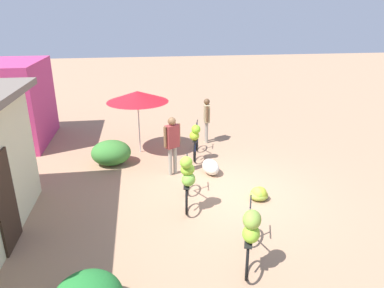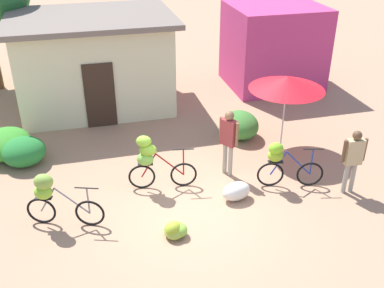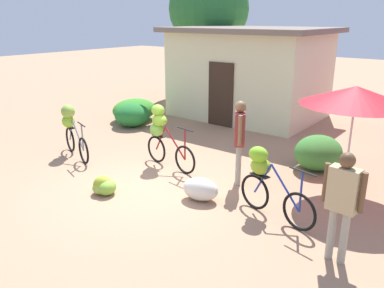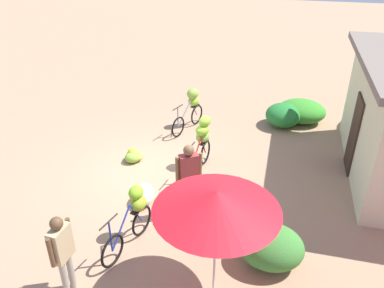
{
  "view_description": "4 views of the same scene",
  "coord_description": "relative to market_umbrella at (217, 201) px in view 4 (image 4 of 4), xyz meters",
  "views": [
    {
      "loc": [
        -8.05,
        2.16,
        4.53
      ],
      "look_at": [
        1.05,
        0.78,
        1.03
      ],
      "focal_mm": 32.82,
      "sensor_mm": 36.0,
      "label": 1
    },
    {
      "loc": [
        -1.96,
        -7.92,
        6.21
      ],
      "look_at": [
        0.4,
        1.22,
        1.04
      ],
      "focal_mm": 42.24,
      "sensor_mm": 36.0,
      "label": 2
    },
    {
      "loc": [
        5.19,
        -5.2,
        3.31
      ],
      "look_at": [
        0.57,
        0.75,
        0.85
      ],
      "focal_mm": 36.4,
      "sensor_mm": 36.0,
      "label": 3
    },
    {
      "loc": [
        7.85,
        3.01,
        5.53
      ],
      "look_at": [
        -0.15,
        1.01,
        0.93
      ],
      "focal_mm": 35.97,
      "sensor_mm": 36.0,
      "label": 4
    }
  ],
  "objects": [
    {
      "name": "person_bystander",
      "position": [
        -1.89,
        -0.93,
        -0.86
      ],
      "size": [
        0.38,
        0.5,
        1.75
      ],
      "color": "gray",
      "rests_on": "ground"
    },
    {
      "name": "banana_pile_on_ground",
      "position": [
        -3.71,
        -2.96,
        -1.79
      ],
      "size": [
        0.59,
        0.52,
        0.36
      ],
      "color": "#90C13B",
      "rests_on": "ground"
    },
    {
      "name": "bicycle_near_pile",
      "position": [
        -3.85,
        -1.1,
        -1.11
      ],
      "size": [
        1.64,
        0.47,
        1.42
      ],
      "color": "black",
      "rests_on": "ground"
    },
    {
      "name": "person_vendor",
      "position": [
        0.63,
        -2.41,
        -0.94
      ],
      "size": [
        0.58,
        0.23,
        1.63
      ],
      "color": "gray",
      "rests_on": "ground"
    },
    {
      "name": "bicycle_center_loaded",
      "position": [
        -0.82,
        -1.78,
        -1.25
      ],
      "size": [
        1.58,
        0.5,
        1.2
      ],
      "color": "black",
      "rests_on": "ground"
    },
    {
      "name": "bicycle_leftmost",
      "position": [
        -6.11,
        -1.94,
        -1.18
      ],
      "size": [
        1.62,
        0.61,
        1.26
      ],
      "color": "black",
      "rests_on": "ground"
    },
    {
      "name": "hedge_bush_mid",
      "position": [
        -0.89,
        0.9,
        -1.55
      ],
      "size": [
        1.03,
        1.23,
        0.78
      ],
      "primitive_type": "ellipsoid",
      "color": "#3A7E32",
      "rests_on": "ground"
    },
    {
      "name": "ground_plane",
      "position": [
        -3.24,
        -2.24,
        -1.94
      ],
      "size": [
        60.0,
        60.0,
        0.0
      ],
      "primitive_type": "plane",
      "color": "#A67E5F"
    },
    {
      "name": "hedge_bush_front_left",
      "position": [
        -7.4,
        1.45,
        -1.58
      ],
      "size": [
        1.32,
        1.54,
        0.72
      ],
      "primitive_type": "ellipsoid",
      "color": "#378B29",
      "rests_on": "ground"
    },
    {
      "name": "hedge_bush_front_right",
      "position": [
        -6.91,
        0.88,
        -1.57
      ],
      "size": [
        1.13,
        1.1,
        0.73
      ],
      "primitive_type": "ellipsoid",
      "color": "#24762F",
      "rests_on": "ground"
    },
    {
      "name": "produce_sack",
      "position": [
        -2.04,
        -2.03,
        -1.72
      ],
      "size": [
        0.78,
        0.58,
        0.44
      ],
      "primitive_type": "ellipsoid",
      "rotation": [
        0.0,
        0.0,
        0.22
      ],
      "color": "silver",
      "rests_on": "ground"
    },
    {
      "name": "market_umbrella",
      "position": [
        0.0,
        0.0,
        0.0
      ],
      "size": [
        2.01,
        2.01,
        2.12
      ],
      "color": "beige",
      "rests_on": "ground"
    }
  ]
}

